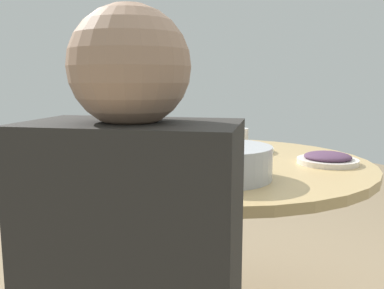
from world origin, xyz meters
The scene contains 10 objects.
round_dining_table centered at (0.00, 0.00, 0.63)m, with size 1.14×1.14×0.77m.
rice_bowl centered at (0.16, 0.23, 0.83)m, with size 0.32×0.32×0.11m.
soup_bowl centered at (0.31, -0.13, 0.80)m, with size 0.26×0.26×0.06m.
dish_eggplant centered at (-0.29, 0.28, 0.79)m, with size 0.21×0.21×0.04m.
dish_tofu_braise centered at (-0.22, -0.07, 0.79)m, with size 0.24×0.24×0.04m.
dish_shrimp centered at (0.10, -0.41, 0.79)m, with size 0.24×0.24×0.05m.
green_bottle centered at (0.41, 0.19, 0.88)m, with size 0.08×0.08×0.25m.
tea_cup_near centered at (-0.23, -0.40, 0.81)m, with size 0.07×0.07×0.06m, color white.
tea_cup_far centered at (-0.38, -0.30, 0.81)m, with size 0.08×0.08×0.07m, color silver.
diner_left centered at (0.63, 0.61, 0.74)m, with size 0.47×0.47×0.76m.
Camera 1 is at (0.91, 1.20, 1.07)m, focal length 38.61 mm.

